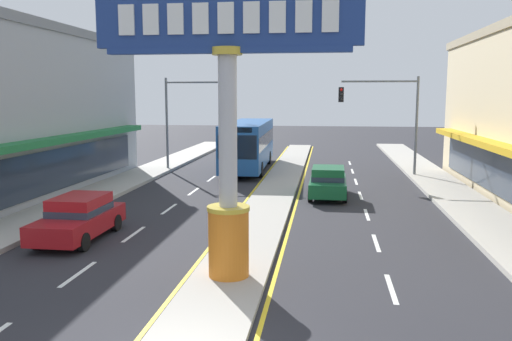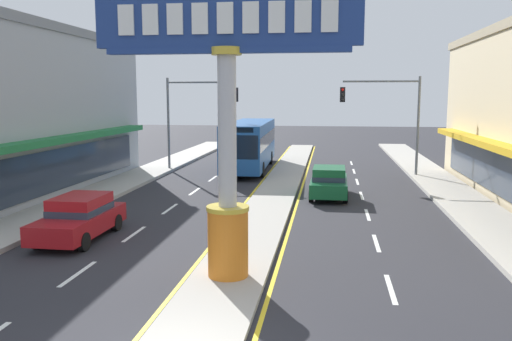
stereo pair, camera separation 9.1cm
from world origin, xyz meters
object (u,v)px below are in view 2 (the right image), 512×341
Objects in this scene: traffic_light_left_side at (194,108)px; bus_far_right_lane at (250,142)px; sedan_near_right_lane at (80,217)px; sedan_near_left_lane at (329,182)px; traffic_light_right_side at (389,108)px; district_sign at (227,119)px.

bus_far_right_lane is at bearing 19.98° from traffic_light_left_side.
sedan_near_left_lane is at bearing 45.98° from sedan_near_right_lane.
traffic_light_right_side is 0.55× the size of bus_far_right_lane.
traffic_light_left_side reaches higher than bus_far_right_lane.
bus_far_right_lane is at bearing 97.01° from district_sign.
traffic_light_right_side reaches higher than sedan_near_left_lane.
sedan_near_left_lane is (8.70, 9.00, 0.00)m from sedan_near_right_lane.
sedan_near_right_lane is at bearing -100.13° from bus_far_right_lane.
traffic_light_left_side reaches higher than sedan_near_left_lane.
sedan_near_right_lane is at bearing -126.94° from traffic_light_right_side.
district_sign is 1.24× the size of traffic_light_right_side.
sedan_near_right_lane is (-6.00, 3.47, -3.64)m from district_sign.
traffic_light_left_side is 17.52m from sedan_near_right_lane.
district_sign is 0.68× the size of bus_far_right_lane.
traffic_light_left_side is 1.00× the size of traffic_light_right_side.
district_sign is at bearing -107.61° from traffic_light_right_side.
sedan_near_right_lane is (0.29, -17.17, -3.46)m from traffic_light_left_side.
bus_far_right_lane is at bearing 79.87° from sedan_near_right_lane.
traffic_light_right_side reaches higher than bus_far_right_lane.
bus_far_right_lane is (3.30, 18.47, 1.08)m from sedan_near_right_lane.
sedan_near_left_lane is at bearing -60.33° from bus_far_right_lane.
bus_far_right_lane is (3.59, 1.30, -2.38)m from traffic_light_left_side.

